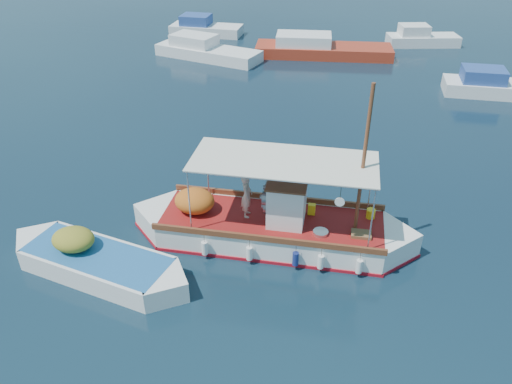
# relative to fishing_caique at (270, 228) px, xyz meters

# --- Properties ---
(ground) EXTENTS (160.00, 160.00, 0.00)m
(ground) POSITION_rel_fishing_caique_xyz_m (0.78, 0.68, -0.56)
(ground) COLOR black
(ground) RESTS_ON ground
(fishing_caique) EXTENTS (10.40, 3.37, 6.36)m
(fishing_caique) POSITION_rel_fishing_caique_xyz_m (0.00, 0.00, 0.00)
(fishing_caique) COLOR white
(fishing_caique) RESTS_ON ground
(dinghy) EXTENTS (6.87, 2.74, 1.70)m
(dinghy) POSITION_rel_fishing_caique_xyz_m (-5.15, -3.16, -0.20)
(dinghy) COLOR white
(dinghy) RESTS_ON ground
(bg_boat_nw) EXTENTS (8.28, 4.11, 1.80)m
(bg_boat_nw) POSITION_rel_fishing_caique_xyz_m (-9.77, 20.44, -0.06)
(bg_boat_nw) COLOR silver
(bg_boat_nw) RESTS_ON ground
(bg_boat_n) EXTENTS (10.36, 4.29, 1.80)m
(bg_boat_n) POSITION_rel_fishing_caique_xyz_m (-1.69, 23.04, -0.06)
(bg_boat_n) COLOR #9D2D1A
(bg_boat_n) RESTS_ON ground
(bg_boat_ne) EXTENTS (6.29, 2.55, 1.80)m
(bg_boat_ne) POSITION_rel_fishing_caique_xyz_m (9.80, 17.76, -0.06)
(bg_boat_ne) COLOR silver
(bg_boat_ne) RESTS_ON ground
(bg_boat_far_w) EXTENTS (6.08, 2.53, 1.80)m
(bg_boat_far_w) POSITION_rel_fishing_caique_xyz_m (-12.11, 26.73, -0.06)
(bg_boat_far_w) COLOR silver
(bg_boat_far_w) RESTS_ON ground
(bg_boat_far_n) EXTENTS (5.85, 3.45, 1.80)m
(bg_boat_far_n) POSITION_rel_fishing_caique_xyz_m (5.70, 27.98, -0.06)
(bg_boat_far_n) COLOR silver
(bg_boat_far_n) RESTS_ON ground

